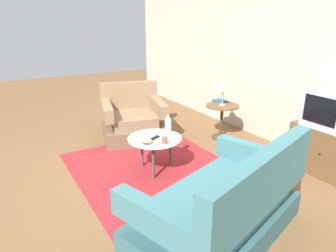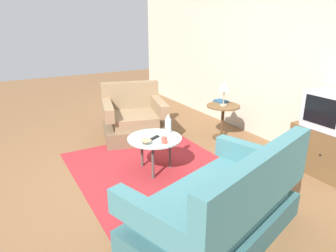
% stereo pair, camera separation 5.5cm
% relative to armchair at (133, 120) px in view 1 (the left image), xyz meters
% --- Properties ---
extents(ground_plane, '(16.00, 16.00, 0.00)m').
position_rel_armchair_xyz_m(ground_plane, '(1.40, -0.43, -0.30)').
color(ground_plane, brown).
extents(back_wall, '(9.00, 0.12, 2.70)m').
position_rel_armchair_xyz_m(back_wall, '(1.40, 1.90, 1.05)').
color(back_wall, '#BCB29E').
rests_on(back_wall, ground).
extents(area_rug, '(2.32, 1.98, 0.00)m').
position_rel_armchair_xyz_m(area_rug, '(1.29, -0.27, -0.29)').
color(area_rug, maroon).
rests_on(area_rug, ground).
extents(armchair, '(1.13, 1.18, 0.88)m').
position_rel_armchair_xyz_m(armchair, '(0.00, 0.00, 0.00)').
color(armchair, brown).
rests_on(armchair, ground).
extents(couch, '(1.40, 1.85, 0.93)m').
position_rel_armchair_xyz_m(couch, '(2.74, -0.36, -0.00)').
color(couch, '#325C60').
rests_on(couch, ground).
extents(coffee_table, '(0.70, 0.70, 0.46)m').
position_rel_armchair_xyz_m(coffee_table, '(1.29, -0.27, 0.12)').
color(coffee_table, '#B2C6C1').
rests_on(coffee_table, ground).
extents(side_table, '(0.54, 0.54, 0.57)m').
position_rel_armchair_xyz_m(side_table, '(0.81, 1.24, 0.12)').
color(side_table, brown).
rests_on(side_table, ground).
extents(tv_stand, '(0.78, 0.45, 0.61)m').
position_rel_armchair_xyz_m(tv_stand, '(2.41, 1.58, 0.01)').
color(tv_stand, brown).
rests_on(tv_stand, ground).
extents(television, '(0.53, 0.43, 0.46)m').
position_rel_armchair_xyz_m(television, '(2.41, 1.57, 0.54)').
color(television, '#B7B7BC').
rests_on(television, tv_stand).
extents(table_lamp, '(0.18, 0.18, 0.41)m').
position_rel_armchair_xyz_m(table_lamp, '(0.82, 1.22, 0.59)').
color(table_lamp, '#9E937A').
rests_on(table_lamp, side_table).
extents(vase, '(0.08, 0.08, 0.27)m').
position_rel_armchair_xyz_m(vase, '(1.23, -0.04, 0.30)').
color(vase, silver).
rests_on(vase, coffee_table).
extents(mug, '(0.12, 0.07, 0.08)m').
position_rel_armchair_xyz_m(mug, '(1.51, -0.25, 0.21)').
color(mug, '#B74C3D').
rests_on(mug, coffee_table).
extents(bowl, '(0.14, 0.14, 0.05)m').
position_rel_armchair_xyz_m(bowl, '(1.42, -0.46, 0.19)').
color(bowl, tan).
rests_on(bowl, coffee_table).
extents(tv_remote_dark, '(0.11, 0.16, 0.02)m').
position_rel_armchair_xyz_m(tv_remote_dark, '(1.31, -0.29, 0.18)').
color(tv_remote_dark, black).
rests_on(tv_remote_dark, coffee_table).
extents(tv_remote_silver, '(0.16, 0.13, 0.02)m').
position_rel_armchair_xyz_m(tv_remote_silver, '(1.12, -0.44, 0.18)').
color(tv_remote_silver, '#B2B2B7').
rests_on(tv_remote_silver, coffee_table).
extents(book, '(0.24, 0.18, 0.03)m').
position_rel_armchair_xyz_m(book, '(0.62, 1.34, 0.29)').
color(book, navy).
rests_on(book, side_table).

